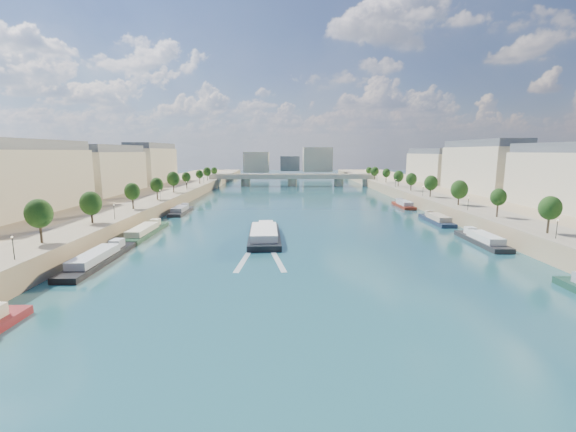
{
  "coord_description": "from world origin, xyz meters",
  "views": [
    {
      "loc": [
        -5.88,
        -34.86,
        23.63
      ],
      "look_at": [
        -4.65,
        75.38,
        5.0
      ],
      "focal_mm": 24.0,
      "sensor_mm": 36.0,
      "label": 1
    }
  ],
  "objects": [
    {
      "name": "ground",
      "position": [
        0.0,
        100.0,
        0.0
      ],
      "size": [
        700.0,
        700.0,
        0.0
      ],
      "primitive_type": "plane",
      "color": "#0C2A37",
      "rests_on": "ground"
    },
    {
      "name": "quay_left",
      "position": [
        -72.0,
        100.0,
        2.5
      ],
      "size": [
        44.0,
        520.0,
        5.0
      ],
      "primitive_type": "cube",
      "color": "#9E8460",
      "rests_on": "ground"
    },
    {
      "name": "quay_right",
      "position": [
        72.0,
        100.0,
        2.5
      ],
      "size": [
        44.0,
        520.0,
        5.0
      ],
      "primitive_type": "cube",
      "color": "#9E8460",
      "rests_on": "ground"
    },
    {
      "name": "pave_left",
      "position": [
        -57.0,
        100.0,
        5.05
      ],
      "size": [
        14.0,
        520.0,
        0.1
      ],
      "primitive_type": "cube",
      "color": "gray",
      "rests_on": "quay_left"
    },
    {
      "name": "pave_right",
      "position": [
        57.0,
        100.0,
        5.05
      ],
      "size": [
        14.0,
        520.0,
        0.1
      ],
      "primitive_type": "cube",
      "color": "gray",
      "rests_on": "quay_right"
    },
    {
      "name": "trees_left",
      "position": [
        -55.0,
        102.0,
        10.48
      ],
      "size": [
        4.8,
        268.8,
        8.26
      ],
      "color": "#382B1E",
      "rests_on": "ground"
    },
    {
      "name": "trees_right",
      "position": [
        55.0,
        110.0,
        10.48
      ],
      "size": [
        4.8,
        268.8,
        8.26
      ],
      "color": "#382B1E",
      "rests_on": "ground"
    },
    {
      "name": "lamps_left",
      "position": [
        -52.5,
        90.0,
        7.78
      ],
      "size": [
        0.36,
        200.36,
        4.28
      ],
      "color": "black",
      "rests_on": "ground"
    },
    {
      "name": "lamps_right",
      "position": [
        52.5,
        105.0,
        7.78
      ],
      "size": [
        0.36,
        200.36,
        4.28
      ],
      "color": "black",
      "rests_on": "ground"
    },
    {
      "name": "buildings_left",
      "position": [
        -85.0,
        112.0,
        16.45
      ],
      "size": [
        16.0,
        226.0,
        23.2
      ],
      "color": "#BCAF91",
      "rests_on": "ground"
    },
    {
      "name": "buildings_right",
      "position": [
        85.0,
        112.0,
        16.45
      ],
      "size": [
        16.0,
        226.0,
        23.2
      ],
      "color": "#BCAF91",
      "rests_on": "ground"
    },
    {
      "name": "skyline",
      "position": [
        3.19,
        319.52,
        14.66
      ],
      "size": [
        79.0,
        42.0,
        22.0
      ],
      "color": "#BCAF91",
      "rests_on": "ground"
    },
    {
      "name": "bridge",
      "position": [
        0.0,
        228.88,
        5.08
      ],
      "size": [
        112.0,
        12.0,
        8.15
      ],
      "color": "#C1B79E",
      "rests_on": "ground"
    },
    {
      "name": "tour_barge",
      "position": [
        -11.15,
        67.37,
        1.12
      ],
      "size": [
        9.6,
        29.45,
        3.95
      ],
      "rotation": [
        0.0,
        0.0,
        0.04
      ],
      "color": "black",
      "rests_on": "ground"
    },
    {
      "name": "wake",
      "position": [
        -11.15,
        50.8,
        0.02
      ],
      "size": [
        10.76,
        26.01,
        0.04
      ],
      "color": "silver",
      "rests_on": "ground"
    },
    {
      "name": "moored_barges_left",
      "position": [
        -45.5,
        42.55,
        0.84
      ],
      "size": [
        5.0,
        156.12,
        3.6
      ],
      "color": "#1C233D",
      "rests_on": "ground"
    },
    {
      "name": "moored_barges_right",
      "position": [
        45.5,
        53.95,
        0.84
      ],
      "size": [
        5.0,
        166.23,
        3.6
      ],
      "color": "black",
      "rests_on": "ground"
    }
  ]
}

